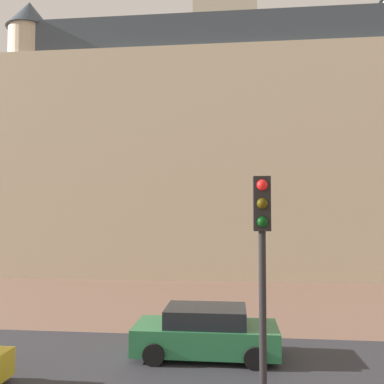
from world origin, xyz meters
The scene contains 5 objects.
ground_plane centered at (0.00, 10.00, 0.00)m, with size 120.00×120.00×0.00m, color brown.
street_asphalt_strip centered at (0.00, 9.97, 0.00)m, with size 120.00×7.36×0.00m, color #2D2D33.
landmark_building centered at (-0.62, 31.16, 9.60)m, with size 29.25×12.68×33.79m.
car_green centered at (0.08, 11.59, 0.72)m, with size 4.41×2.11×1.51m.
traffic_light_pole centered at (1.42, 5.54, 3.51)m, with size 0.28×0.34×5.06m.
Camera 1 is at (0.97, -1.33, 4.49)m, focal length 38.55 mm.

